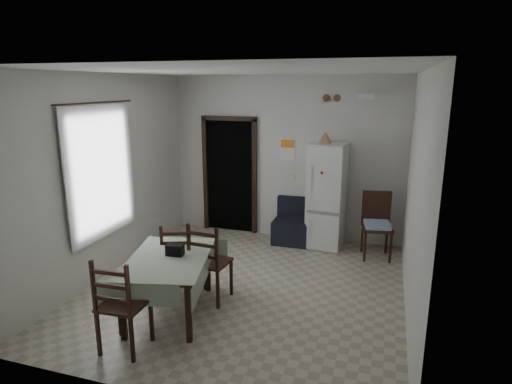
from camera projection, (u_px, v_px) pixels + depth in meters
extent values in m
plane|color=#B0A78F|center=(245.00, 288.00, 5.93)|extent=(4.50, 4.50, 0.00)
cube|color=black|center=(234.00, 174.00, 8.26)|extent=(0.90, 0.45, 2.10)
cube|color=black|center=(206.00, 175.00, 8.17)|extent=(0.08, 0.10, 2.18)
cube|color=black|center=(255.00, 179.00, 7.89)|extent=(0.08, 0.10, 2.18)
cube|color=black|center=(229.00, 118.00, 7.76)|extent=(1.06, 0.10, 0.08)
cube|color=silver|center=(95.00, 172.00, 5.98)|extent=(0.10, 1.20, 1.60)
cube|color=silver|center=(101.00, 172.00, 5.95)|extent=(0.02, 1.45, 1.85)
cylinder|color=black|center=(96.00, 103.00, 5.72)|extent=(0.02, 1.60, 0.02)
cube|color=white|center=(288.00, 149.00, 7.59)|extent=(0.28, 0.02, 0.40)
cube|color=orange|center=(288.00, 144.00, 7.56)|extent=(0.24, 0.01, 0.14)
cube|color=beige|center=(293.00, 178.00, 7.69)|extent=(0.08, 0.02, 0.12)
cylinder|color=brown|center=(326.00, 98.00, 7.18)|extent=(0.12, 0.03, 0.12)
cylinder|color=brown|center=(337.00, 98.00, 7.13)|extent=(0.12, 0.03, 0.12)
cube|color=white|center=(366.00, 96.00, 6.96)|extent=(0.25, 0.07, 0.09)
cone|color=tan|center=(325.00, 138.00, 6.98)|extent=(0.25, 0.25, 0.19)
cube|color=black|center=(175.00, 250.00, 5.17)|extent=(0.22, 0.14, 0.13)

